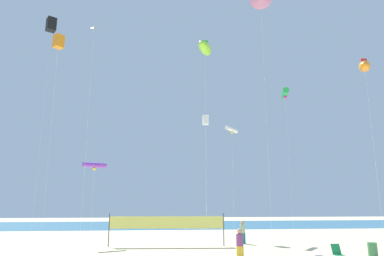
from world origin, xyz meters
name	(u,v)px	position (x,y,z in m)	size (l,w,h in m)	color
ocean_band	(172,225)	(0.00, 34.97, 0.00)	(120.00, 20.00, 0.01)	teal
beachgoer_plum_shirt	(240,243)	(2.42, 2.63, 0.93)	(0.40, 0.40, 1.74)	gold
beachgoer_sage_shirt	(243,231)	(4.59, 10.68, 0.95)	(0.41, 0.41, 1.78)	#19727A
folding_beach_chair	(337,252)	(7.92, 2.11, 0.47)	(0.52, 0.65, 0.89)	#1E8C4C
trash_barrel	(373,250)	(10.80, 3.29, 0.41)	(0.55, 0.55, 0.82)	#3F7F4C
volleyball_net	(167,224)	(-1.53, 9.56, 1.64)	(8.71, 0.64, 2.40)	#4C4C51
kite_white_tube	(232,130)	(4.81, 14.73, 10.13)	(1.67, 1.96, 10.36)	silver
kite_orange_inflatable	(365,67)	(11.63, 3.31, 12.30)	(1.81, 2.23, 12.89)	silver
kite_yellow_diamond	(93,42)	(-7.10, 5.83, 14.40)	(0.41, 0.41, 15.67)	silver
kite_violet_tube	(95,165)	(-7.53, 11.88, 6.23)	(1.92, 1.24, 6.46)	silver
kite_white_box	(206,120)	(2.59, 17.12, 11.60)	(0.61, 0.61, 12.11)	silver
kite_black_box	(51,25)	(-13.96, 17.55, 21.81)	(1.24, 1.24, 22.56)	silver
kite_green_tube	(285,94)	(11.25, 16.85, 14.71)	(1.23, 2.36, 15.07)	silver
kite_orange_box	(59,42)	(-10.02, 7.65, 15.16)	(0.89, 0.89, 15.70)	silver
kite_lime_inflatable	(205,48)	(1.03, 6.16, 14.48)	(1.62, 2.46, 15.11)	silver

